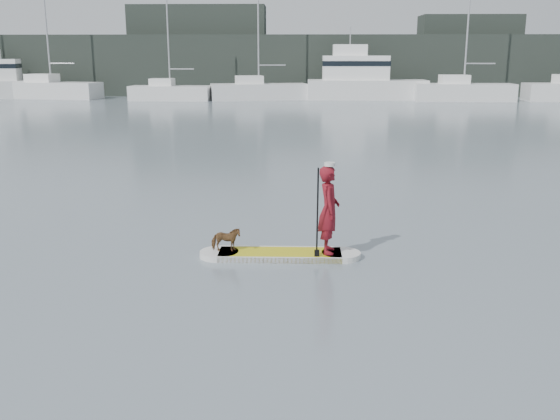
{
  "coord_description": "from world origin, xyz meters",
  "views": [
    {
      "loc": [
        0.33,
        -13.05,
        4.03
      ],
      "look_at": [
        0.0,
        -0.9,
        1.0
      ],
      "focal_mm": 40.0,
      "sensor_mm": 36.0,
      "label": 1
    }
  ],
  "objects_px": {
    "sailboat_e": "(462,91)",
    "motor_yacht_a": "(362,79)",
    "sailboat_c": "(170,92)",
    "paddleboard": "(280,254)",
    "sailboat_d": "(258,90)",
    "paddler": "(329,210)",
    "sailboat_b": "(51,88)",
    "dog": "(226,240)"
  },
  "relations": [
    {
      "from": "sailboat_c",
      "to": "sailboat_d",
      "type": "distance_m",
      "value": 8.09
    },
    {
      "from": "sailboat_d",
      "to": "sailboat_e",
      "type": "height_order",
      "value": "sailboat_d"
    },
    {
      "from": "sailboat_d",
      "to": "motor_yacht_a",
      "type": "height_order",
      "value": "sailboat_d"
    },
    {
      "from": "sailboat_e",
      "to": "motor_yacht_a",
      "type": "relative_size",
      "value": 1.17
    },
    {
      "from": "paddler",
      "to": "sailboat_e",
      "type": "xyz_separation_m",
      "value": [
        14.25,
        45.29,
        -0.1
      ]
    },
    {
      "from": "dog",
      "to": "sailboat_c",
      "type": "height_order",
      "value": "sailboat_c"
    },
    {
      "from": "dog",
      "to": "motor_yacht_a",
      "type": "xyz_separation_m",
      "value": [
        7.42,
        47.06,
        1.48
      ]
    },
    {
      "from": "paddler",
      "to": "motor_yacht_a",
      "type": "height_order",
      "value": "motor_yacht_a"
    },
    {
      "from": "sailboat_d",
      "to": "motor_yacht_a",
      "type": "xyz_separation_m",
      "value": [
        9.61,
        0.69,
        0.92
      ]
    },
    {
      "from": "sailboat_d",
      "to": "sailboat_e",
      "type": "xyz_separation_m",
      "value": [
        18.52,
        -1.08,
        -0.01
      ]
    },
    {
      "from": "paddler",
      "to": "dog",
      "type": "xyz_separation_m",
      "value": [
        -2.09,
        0.0,
        -0.64
      ]
    },
    {
      "from": "sailboat_e",
      "to": "sailboat_b",
      "type": "bearing_deg",
      "value": 177.28
    },
    {
      "from": "motor_yacht_a",
      "to": "dog",
      "type": "bearing_deg",
      "value": -98.61
    },
    {
      "from": "paddleboard",
      "to": "sailboat_c",
      "type": "xyz_separation_m",
      "value": [
        -11.31,
        45.36,
        0.72
      ]
    },
    {
      "from": "paddleboard",
      "to": "sailboat_b",
      "type": "height_order",
      "value": "sailboat_b"
    },
    {
      "from": "paddleboard",
      "to": "dog",
      "type": "distance_m",
      "value": 1.15
    },
    {
      "from": "paddler",
      "to": "sailboat_e",
      "type": "relative_size",
      "value": 0.14
    },
    {
      "from": "paddler",
      "to": "sailboat_e",
      "type": "height_order",
      "value": "sailboat_e"
    },
    {
      "from": "paddleboard",
      "to": "sailboat_d",
      "type": "distance_m",
      "value": 46.49
    },
    {
      "from": "paddler",
      "to": "sailboat_c",
      "type": "relative_size",
      "value": 0.17
    },
    {
      "from": "sailboat_c",
      "to": "sailboat_d",
      "type": "height_order",
      "value": "sailboat_d"
    },
    {
      "from": "dog",
      "to": "motor_yacht_a",
      "type": "relative_size",
      "value": 0.05
    },
    {
      "from": "sailboat_c",
      "to": "motor_yacht_a",
      "type": "xyz_separation_m",
      "value": [
        17.63,
        1.7,
        1.07
      ]
    },
    {
      "from": "dog",
      "to": "sailboat_e",
      "type": "bearing_deg",
      "value": -25.19
    },
    {
      "from": "paddler",
      "to": "sailboat_b",
      "type": "xyz_separation_m",
      "value": [
        -24.17,
        47.74,
        -0.04
      ]
    },
    {
      "from": "sailboat_b",
      "to": "sailboat_c",
      "type": "relative_size",
      "value": 1.33
    },
    {
      "from": "sailboat_c",
      "to": "sailboat_e",
      "type": "bearing_deg",
      "value": 2.53
    },
    {
      "from": "sailboat_d",
      "to": "paddler",
      "type": "bearing_deg",
      "value": -95.61
    },
    {
      "from": "sailboat_b",
      "to": "sailboat_e",
      "type": "height_order",
      "value": "sailboat_b"
    },
    {
      "from": "paddleboard",
      "to": "motor_yacht_a",
      "type": "bearing_deg",
      "value": 82.42
    },
    {
      "from": "sailboat_c",
      "to": "sailboat_e",
      "type": "height_order",
      "value": "sailboat_e"
    },
    {
      "from": "sailboat_b",
      "to": "sailboat_c",
      "type": "xyz_separation_m",
      "value": [
        11.87,
        -2.38,
        -0.19
      ]
    },
    {
      "from": "paddler",
      "to": "sailboat_b",
      "type": "relative_size",
      "value": 0.13
    },
    {
      "from": "paddler",
      "to": "sailboat_c",
      "type": "bearing_deg",
      "value": 16.14
    },
    {
      "from": "sailboat_d",
      "to": "paddleboard",
      "type": "bearing_deg",
      "value": -96.82
    },
    {
      "from": "sailboat_e",
      "to": "motor_yacht_a",
      "type": "xyz_separation_m",
      "value": [
        -8.92,
        1.77,
        0.93
      ]
    },
    {
      "from": "dog",
      "to": "sailboat_e",
      "type": "relative_size",
      "value": 0.05
    },
    {
      "from": "sailboat_e",
      "to": "motor_yacht_a",
      "type": "height_order",
      "value": "sailboat_e"
    },
    {
      "from": "paddler",
      "to": "sailboat_c",
      "type": "xyz_separation_m",
      "value": [
        -12.3,
        45.36,
        -0.23
      ]
    },
    {
      "from": "dog",
      "to": "motor_yacht_a",
      "type": "height_order",
      "value": "motor_yacht_a"
    },
    {
      "from": "sailboat_b",
      "to": "sailboat_d",
      "type": "height_order",
      "value": "sailboat_b"
    },
    {
      "from": "sailboat_c",
      "to": "sailboat_d",
      "type": "relative_size",
      "value": 0.81
    }
  ]
}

